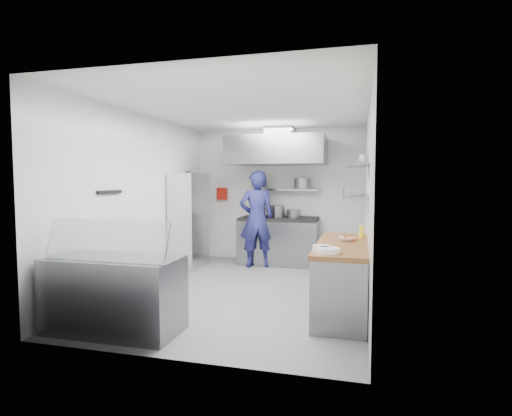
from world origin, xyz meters
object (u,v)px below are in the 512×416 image
(gas_range, at_px, (279,242))
(wire_rack, at_px, (189,221))
(chef, at_px, (257,219))
(display_case, at_px, (114,295))

(gas_range, bearing_deg, wire_rack, -153.69)
(gas_range, distance_m, chef, 0.75)
(gas_range, distance_m, wire_rack, 1.88)
(chef, distance_m, wire_rack, 1.33)
(gas_range, relative_size, display_case, 1.07)
(gas_range, bearing_deg, display_case, -104.83)
(wire_rack, distance_m, display_case, 3.38)
(chef, relative_size, display_case, 1.27)
(display_case, bearing_deg, gas_range, 75.17)
(gas_range, xyz_separation_m, chef, (-0.36, -0.42, 0.50))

